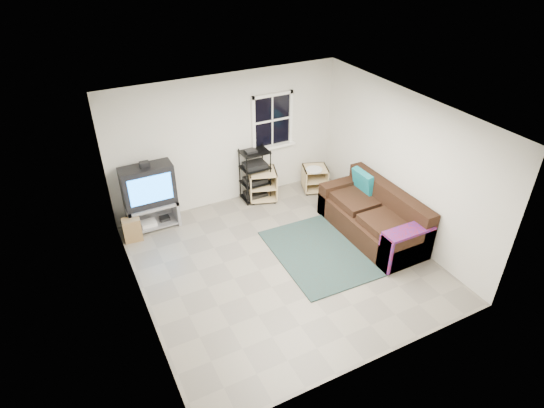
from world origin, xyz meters
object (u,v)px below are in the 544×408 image
av_rack (255,178)px  side_table_left (262,183)px  side_table_right (314,177)px  tv_unit (149,192)px  sofa (374,218)px

av_rack → side_table_left: size_ratio=1.60×
side_table_right → av_rack: bearing=169.4°
side_table_right → side_table_left: bearing=169.5°
side_table_left → side_table_right: bearing=-10.5°
av_rack → tv_unit: bearing=-179.1°
sofa → av_rack: bearing=123.4°
tv_unit → av_rack: size_ratio=1.22×
sofa → tv_unit: bearing=149.5°
side_table_left → sofa: (1.23, -2.06, 0.00)m
side_table_right → sofa: sofa is taller
tv_unit → side_table_right: (3.38, -0.20, -0.43)m
side_table_right → sofa: size_ratio=0.29×
side_table_left → side_table_right: 1.14m
side_table_right → sofa: 1.86m
tv_unit → side_table_right: bearing=-3.5°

